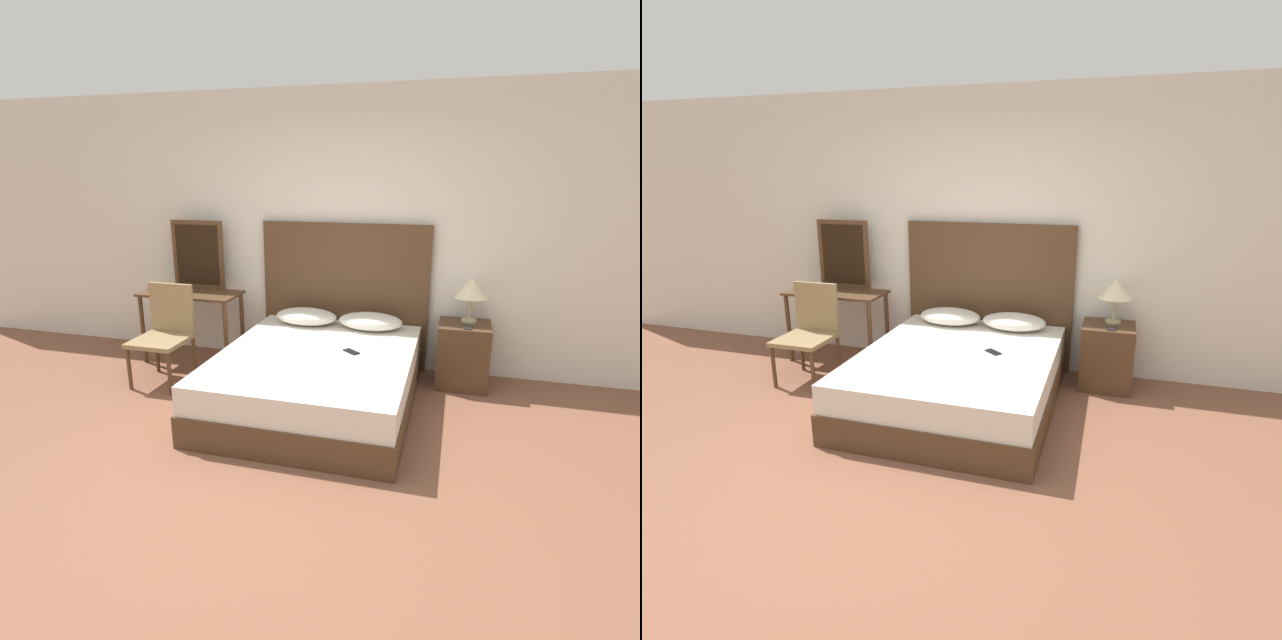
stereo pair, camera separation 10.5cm
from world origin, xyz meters
The scene contains 13 objects.
ground_plane centered at (0.00, 0.00, 0.00)m, with size 16.00×16.00×0.00m, color brown.
wall_back centered at (0.00, 2.33, 1.35)m, with size 10.00×0.06×2.70m.
bed centered at (0.01, 1.24, 0.24)m, with size 1.61×1.97×0.48m.
headboard centered at (0.01, 2.25, 0.73)m, with size 1.69×0.05×1.45m.
pillow_left centered at (-0.31, 1.99, 0.56)m, with size 0.61×0.38×0.16m.
pillow_right centered at (0.33, 1.99, 0.56)m, with size 0.61×0.38×0.16m.
phone_on_bed centered at (0.29, 1.31, 0.48)m, with size 0.16×0.15×0.01m.
nightstand centered at (1.20, 2.00, 0.30)m, with size 0.46×0.44×0.60m.
table_lamp centered at (1.23, 2.09, 0.91)m, with size 0.31×0.31×0.41m.
phone_on_nightstand centered at (1.23, 1.89, 0.60)m, with size 0.08×0.16×0.01m.
vanity_desk centered at (-1.53, 1.91, 0.61)m, with size 1.02×0.47×0.74m.
vanity_mirror centered at (-1.53, 2.12, 1.10)m, with size 0.57×0.03×0.71m.
chair centered at (-1.52, 1.40, 0.51)m, with size 0.47×0.50×0.91m.
Camera 2 is at (1.19, -2.51, 1.92)m, focal length 28.00 mm.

